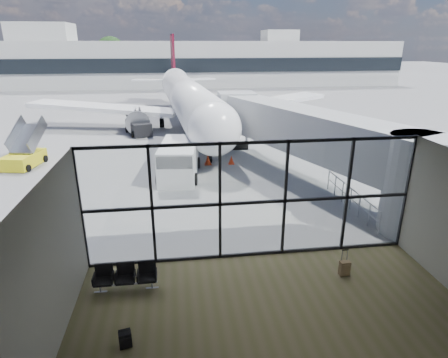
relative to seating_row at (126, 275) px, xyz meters
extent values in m
plane|color=slate|center=(4.50, 41.46, -0.50)|extent=(220.00, 220.00, 0.00)
cube|color=brown|center=(4.50, -2.54, -0.49)|extent=(12.00, 8.00, 0.01)
cube|color=silver|center=(4.50, -2.54, 4.00)|extent=(12.00, 8.00, 0.02)
cube|color=#B8B8B3|center=(-1.50, -2.54, 1.75)|extent=(0.02, 8.00, 4.50)
cube|color=white|center=(4.50, 1.46, 1.75)|extent=(12.00, 0.04, 4.50)
cube|color=black|center=(4.50, 1.46, -0.44)|extent=(12.00, 0.12, 0.10)
cube|color=black|center=(4.50, 1.46, 1.70)|extent=(12.00, 0.12, 0.10)
cube|color=black|center=(4.50, 1.46, 3.94)|extent=(12.00, 0.12, 0.10)
cube|color=black|center=(-1.50, 1.46, 1.75)|extent=(0.10, 0.12, 4.50)
cube|color=black|center=(0.90, 1.46, 1.75)|extent=(0.10, 0.12, 4.50)
cube|color=black|center=(3.30, 1.46, 1.75)|extent=(0.10, 0.12, 4.50)
cube|color=black|center=(5.70, 1.46, 1.75)|extent=(0.10, 0.12, 4.50)
cube|color=black|center=(8.10, 1.46, 1.75)|extent=(0.10, 0.12, 4.50)
cube|color=black|center=(10.50, 1.46, 1.75)|extent=(0.10, 0.12, 4.50)
cylinder|color=#A4A6A9|center=(11.70, 2.46, 1.60)|extent=(2.80, 2.80, 4.20)
cube|color=#A4A6A9|center=(9.05, 9.46, 2.50)|extent=(7.45, 14.81, 2.40)
cube|color=#A4A6A9|center=(6.40, 16.46, 2.50)|extent=(2.60, 2.20, 2.60)
cylinder|color=gray|center=(5.60, 16.46, 0.40)|extent=(0.20, 0.20, 1.80)
cylinder|color=gray|center=(7.20, 16.46, 0.40)|extent=(0.20, 0.20, 1.80)
cylinder|color=black|center=(6.40, 16.46, -0.25)|extent=(1.80, 0.56, 0.56)
cylinder|color=gray|center=(10.10, 2.26, 0.05)|extent=(0.06, 0.06, 1.10)
cylinder|color=gray|center=(10.10, 3.16, 0.05)|extent=(0.06, 0.06, 1.10)
cylinder|color=gray|center=(10.10, 4.06, 0.05)|extent=(0.06, 0.06, 1.10)
cylinder|color=gray|center=(10.10, 4.96, 0.05)|extent=(0.06, 0.06, 1.10)
cylinder|color=gray|center=(10.10, 5.86, 0.05)|extent=(0.06, 0.06, 1.10)
cylinder|color=gray|center=(10.10, 6.76, 0.05)|extent=(0.06, 0.06, 1.10)
cylinder|color=gray|center=(10.10, 7.66, 0.05)|extent=(0.06, 0.06, 1.10)
cylinder|color=gray|center=(10.10, 4.96, 0.58)|extent=(0.06, 5.40, 0.06)
cylinder|color=gray|center=(10.10, 4.96, 0.10)|extent=(0.06, 5.40, 0.06)
cube|color=#ACACA8|center=(4.50, 63.46, 3.50)|extent=(80.00, 12.00, 8.00)
cube|color=black|center=(4.50, 57.36, 3.50)|extent=(80.00, 0.20, 2.40)
cube|color=#ACACA8|center=(-20.50, 63.46, 9.00)|extent=(10.00, 8.00, 3.00)
cube|color=#ACACA8|center=(22.50, 63.46, 8.50)|extent=(6.00, 6.00, 2.00)
cylinder|color=#382619|center=(-28.50, 73.46, 1.21)|extent=(0.50, 0.50, 3.42)
sphere|color=black|center=(-28.50, 73.46, 5.39)|extent=(6.27, 6.27, 6.27)
cylinder|color=#382619|center=(-22.50, 73.46, 0.85)|extent=(0.50, 0.50, 2.70)
sphere|color=black|center=(-22.50, 73.46, 4.15)|extent=(4.95, 4.95, 4.95)
cylinder|color=#382619|center=(-16.50, 73.46, 1.03)|extent=(0.50, 0.50, 3.06)
sphere|color=black|center=(-16.50, 73.46, 4.77)|extent=(5.61, 5.61, 5.61)
cylinder|color=#382619|center=(-10.50, 73.46, 1.21)|extent=(0.50, 0.50, 3.42)
sphere|color=black|center=(-10.50, 73.46, 5.39)|extent=(6.27, 6.27, 6.27)
cube|color=gray|center=(0.00, -0.11, -0.27)|extent=(2.03, 0.08, 0.04)
cube|color=black|center=(-0.69, -0.11, -0.09)|extent=(0.58, 0.54, 0.07)
cube|color=black|center=(-0.69, 0.15, 0.15)|extent=(0.57, 0.07, 0.51)
cube|color=black|center=(0.00, -0.11, -0.09)|extent=(0.58, 0.54, 0.07)
cube|color=black|center=(0.00, 0.15, 0.15)|extent=(0.57, 0.07, 0.51)
cube|color=black|center=(0.69, -0.11, -0.09)|extent=(0.58, 0.54, 0.07)
cube|color=black|center=(0.69, 0.14, 0.15)|extent=(0.57, 0.07, 0.51)
cylinder|color=gray|center=(-0.83, -0.11, -0.38)|extent=(0.06, 0.06, 0.23)
cylinder|color=gray|center=(0.83, -0.12, -0.38)|extent=(0.06, 0.06, 0.23)
cube|color=black|center=(0.25, -2.60, -0.27)|extent=(0.36, 0.27, 0.45)
cube|color=black|center=(0.27, -2.72, -0.27)|extent=(0.28, 0.11, 0.31)
cylinder|color=black|center=(0.23, -2.50, -0.05)|extent=(0.32, 0.14, 0.08)
cube|color=olive|center=(7.44, -0.26, -0.22)|extent=(0.36, 0.22, 0.53)
cube|color=olive|center=(7.45, -0.38, -0.22)|extent=(0.29, 0.05, 0.39)
cylinder|color=gray|center=(7.34, -0.17, 0.24)|extent=(0.02, 0.02, 0.44)
cylinder|color=gray|center=(7.54, -0.16, 0.24)|extent=(0.02, 0.02, 0.44)
cube|color=black|center=(7.44, -0.17, 0.45)|extent=(0.24, 0.04, 0.02)
cylinder|color=black|center=(7.34, -0.17, -0.47)|extent=(0.03, 0.06, 0.06)
cylinder|color=black|center=(7.54, -0.16, -0.47)|extent=(0.03, 0.06, 0.06)
cylinder|color=white|center=(3.21, 25.23, 2.24)|extent=(5.38, 27.52, 3.37)
sphere|color=white|center=(4.22, 11.59, 2.24)|extent=(3.37, 3.37, 3.37)
cone|color=white|center=(2.03, 41.13, 2.51)|extent=(3.77, 5.70, 3.37)
cube|color=black|center=(4.18, 12.13, 2.69)|extent=(2.08, 1.24, 0.46)
cube|color=white|center=(-4.59, 25.56, 1.46)|extent=(14.02, 6.26, 1.08)
cylinder|color=black|center=(-1.45, 23.97, 0.55)|extent=(2.14, 3.23, 1.91)
cube|color=white|center=(-0.85, 40.46, 2.60)|extent=(5.19, 2.30, 0.16)
cube|color=white|center=(10.87, 26.71, 1.46)|extent=(13.83, 8.04, 1.08)
cylinder|color=black|center=(8.00, 24.67, 0.55)|extent=(2.14, 3.23, 1.91)
cube|color=white|center=(4.97, 40.90, 2.60)|extent=(5.27, 2.98, 0.16)
cube|color=#5B0D1F|center=(2.03, 41.13, 5.52)|extent=(0.53, 3.47, 5.47)
cylinder|color=gray|center=(4.08, 13.41, 0.14)|extent=(0.18, 0.18, 1.28)
cylinder|color=black|center=(4.08, 13.41, -0.18)|extent=(0.27, 0.65, 0.64)
cylinder|color=black|center=(0.63, 25.49, -0.09)|extent=(0.47, 0.90, 0.88)
cylinder|color=black|center=(5.72, 25.87, -0.09)|extent=(0.47, 0.90, 0.88)
cube|color=silver|center=(2.00, 10.93, 0.53)|extent=(2.62, 4.95, 2.06)
cube|color=black|center=(1.78, 9.20, 1.10)|extent=(2.09, 1.47, 0.72)
cylinder|color=black|center=(0.79, 9.53, -0.14)|extent=(0.34, 0.75, 0.72)
cylinder|color=black|center=(2.83, 9.27, -0.14)|extent=(0.34, 0.75, 0.72)
cylinder|color=black|center=(1.16, 12.59, -0.14)|extent=(0.34, 0.75, 0.72)
cylinder|color=black|center=(3.21, 12.34, -0.14)|extent=(0.34, 0.75, 0.72)
cube|color=black|center=(-1.35, 22.67, 0.11)|extent=(2.55, 3.65, 1.11)
cube|color=black|center=(-1.78, 23.92, 0.94)|extent=(2.16, 3.05, 1.14)
cylinder|color=black|center=(-1.72, 21.37, -0.22)|extent=(0.39, 0.60, 0.55)
cylinder|color=black|center=(-0.26, 21.87, -0.22)|extent=(0.39, 0.60, 0.55)
cylinder|color=black|center=(-2.45, 23.46, -0.22)|extent=(0.39, 0.60, 0.55)
cylinder|color=black|center=(-0.98, 23.97, -0.22)|extent=(0.39, 0.60, 0.55)
cube|color=gold|center=(-8.08, 14.24, -0.03)|extent=(2.22, 3.20, 0.83)
cube|color=gray|center=(-7.92, 15.06, 1.17)|extent=(1.90, 2.61, 1.54)
cylinder|color=black|center=(-9.11, 13.39, -0.27)|extent=(0.30, 0.49, 0.46)
cylinder|color=black|center=(-7.47, 13.06, -0.27)|extent=(0.30, 0.49, 0.46)
cylinder|color=black|center=(-8.69, 15.43, -0.27)|extent=(0.30, 0.49, 0.46)
cylinder|color=black|center=(-7.06, 15.10, -0.27)|extent=(0.30, 0.49, 0.46)
cube|color=red|center=(5.49, 12.97, -0.48)|extent=(0.40, 0.40, 0.03)
cone|color=red|center=(5.49, 12.97, -0.21)|extent=(0.38, 0.38, 0.57)
cube|color=red|center=(3.92, 13.04, -0.48)|extent=(0.46, 0.46, 0.03)
cone|color=red|center=(3.92, 13.04, -0.17)|extent=(0.43, 0.43, 0.65)
cube|color=#FF490D|center=(9.50, 18.21, -0.48)|extent=(0.42, 0.42, 0.03)
cone|color=#FF490D|center=(9.50, 18.21, -0.20)|extent=(0.40, 0.40, 0.60)
camera|label=1|loc=(1.80, -10.75, 7.14)|focal=30.00mm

